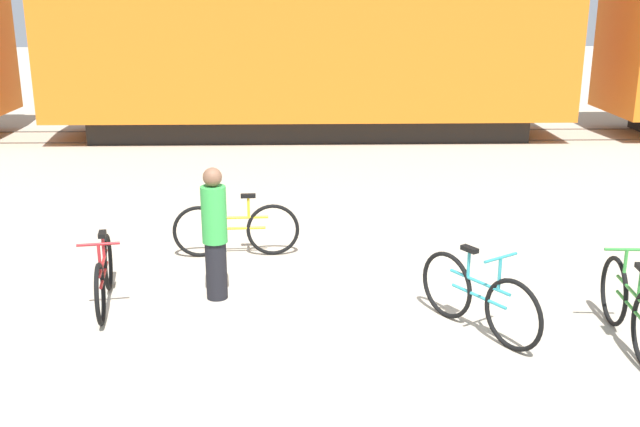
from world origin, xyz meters
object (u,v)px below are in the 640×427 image
object	(u,v)px
freight_train	(308,24)
bicycle_yellow	(236,229)
bicycle_maroon	(104,275)
bicycle_teal	(478,298)
bicycle_green	(630,307)
person_in_green	(215,233)

from	to	relation	value
freight_train	bicycle_yellow	size ratio (longest dim) A/B	23.02
freight_train	bicycle_yellow	xyz separation A→B (m)	(-1.10, -8.61, -2.33)
bicycle_maroon	bicycle_teal	size ratio (longest dim) A/B	1.15
freight_train	bicycle_green	distance (m)	12.01
freight_train	bicycle_teal	world-z (taller)	freight_train
bicycle_green	person_in_green	bearing A→B (deg)	163.28
bicycle_teal	person_in_green	bearing A→B (deg)	160.72
bicycle_yellow	person_in_green	world-z (taller)	person_in_green
freight_train	bicycle_yellow	distance (m)	8.98
bicycle_yellow	bicycle_teal	bearing A→B (deg)	-41.73
bicycle_maroon	bicycle_green	xyz separation A→B (m)	(5.62, -1.13, 0.04)
bicycle_teal	bicycle_green	xyz separation A→B (m)	(1.49, -0.31, 0.00)
bicycle_teal	bicycle_maroon	bearing A→B (deg)	168.69
bicycle_maroon	bicycle_yellow	bearing A→B (deg)	49.51
bicycle_teal	person_in_green	size ratio (longest dim) A/B	0.92
bicycle_yellow	person_in_green	size ratio (longest dim) A/B	1.08
bicycle_maroon	bicycle_yellow	distance (m)	2.14
freight_train	bicycle_yellow	bearing A→B (deg)	-97.31
bicycle_yellow	bicycle_maroon	bearing A→B (deg)	-130.49
freight_train	bicycle_maroon	distance (m)	10.79
bicycle_green	person_in_green	size ratio (longest dim) A/B	1.09
freight_train	bicycle_teal	bearing A→B (deg)	-81.53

